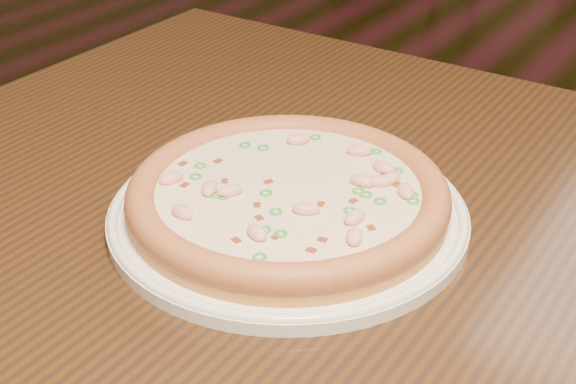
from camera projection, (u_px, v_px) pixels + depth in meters
The scene contains 3 objects.
hero_table at pixel (420, 320), 0.77m from camera, with size 1.20×0.80×0.75m.
plate at pixel (288, 212), 0.74m from camera, with size 0.33×0.33×0.02m.
pizza at pixel (288, 195), 0.73m from camera, with size 0.29×0.29×0.03m.
Camera 1 is at (-0.07, -1.35, 1.15)m, focal length 50.00 mm.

